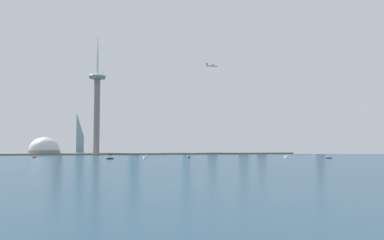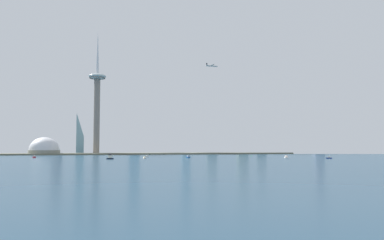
# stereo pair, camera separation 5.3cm
# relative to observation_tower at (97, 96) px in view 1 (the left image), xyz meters

# --- Properties ---
(ground_plane) EXTENTS (6000.00, 6000.00, 0.00)m
(ground_plane) POSITION_rel_observation_tower_xyz_m (238.20, -450.94, -139.70)
(ground_plane) COLOR #1E3B50
(waterfront_pier) EXTENTS (934.42, 49.55, 3.83)m
(waterfront_pier) POSITION_rel_observation_tower_xyz_m (238.20, -15.51, -137.78)
(waterfront_pier) COLOR #72715A
(waterfront_pier) RESTS_ON ground
(observation_tower) EXTENTS (42.09, 42.09, 299.81)m
(observation_tower) POSITION_rel_observation_tower_xyz_m (0.00, 0.00, 0.00)
(observation_tower) COLOR gray
(observation_tower) RESTS_ON ground
(stadium_dome) EXTENTS (71.80, 71.80, 60.00)m
(stadium_dome) POSITION_rel_observation_tower_xyz_m (-118.42, 3.63, -129.67)
(stadium_dome) COLOR gray
(stadium_dome) RESTS_ON ground
(skyscraper_0) EXTENTS (12.98, 19.07, 128.47)m
(skyscraper_0) POSITION_rel_observation_tower_xyz_m (596.27, 20.64, -78.21)
(skyscraper_0) COLOR slate
(skyscraper_0) RESTS_ON ground
(skyscraper_1) EXTENTS (26.39, 12.90, 87.92)m
(skyscraper_1) POSITION_rel_observation_tower_xyz_m (302.44, 66.58, -95.74)
(skyscraper_1) COLOR #9BA294
(skyscraper_1) RESTS_ON ground
(skyscraper_2) EXTENTS (20.11, 24.15, 162.32)m
(skyscraper_2) POSITION_rel_observation_tower_xyz_m (227.03, 49.97, -61.44)
(skyscraper_2) COLOR #99BED3
(skyscraper_2) RESTS_ON ground
(skyscraper_3) EXTENTS (18.85, 13.88, 176.98)m
(skyscraper_3) POSITION_rel_observation_tower_xyz_m (-42.50, 72.76, -53.80)
(skyscraper_3) COLOR #7CA5AD
(skyscraper_3) RESTS_ON ground
(skyscraper_4) EXTENTS (24.99, 15.51, 127.50)m
(skyscraper_4) POSITION_rel_observation_tower_xyz_m (-101.19, 91.77, -75.95)
(skyscraper_4) COLOR slate
(skyscraper_4) RESTS_ON ground
(skyscraper_5) EXTENTS (23.05, 14.06, 75.97)m
(skyscraper_5) POSITION_rel_observation_tower_xyz_m (439.05, 50.14, -105.28)
(skyscraper_5) COLOR gray
(skyscraper_5) RESTS_ON ground
(skyscraper_6) EXTENTS (27.55, 13.31, 162.63)m
(skyscraper_6) POSITION_rel_observation_tower_xyz_m (96.07, 95.18, -60.91)
(skyscraper_6) COLOR #96BBCE
(skyscraper_6) RESTS_ON ground
(skyscraper_7) EXTENTS (26.89, 14.55, 61.58)m
(skyscraper_7) POSITION_rel_observation_tower_xyz_m (576.56, -11.51, -108.91)
(skyscraper_7) COLOR #9E9FBA
(skyscraper_7) RESTS_ON ground
(skyscraper_8) EXTENTS (27.57, 21.07, 96.82)m
(skyscraper_8) POSITION_rel_observation_tower_xyz_m (390.23, 66.91, -92.75)
(skyscraper_8) COLOR gray
(skyscraper_8) RESTS_ON ground
(boat_0) EXTENTS (9.93, 8.49, 10.57)m
(boat_0) POSITION_rel_observation_tower_xyz_m (392.54, -368.63, -138.28)
(boat_0) COLOR navy
(boat_0) RESTS_ON ground
(boat_1) EXTENTS (11.53, 18.86, 7.55)m
(boat_1) POSITION_rel_observation_tower_xyz_m (335.78, -324.60, -138.14)
(boat_1) COLOR white
(boat_1) RESTS_ON ground
(boat_2) EXTENTS (5.21, 7.39, 7.83)m
(boat_2) POSITION_rel_observation_tower_xyz_m (-100.08, -222.64, -138.03)
(boat_2) COLOR #B01A2A
(boat_2) RESTS_ON ground
(boat_3) EXTENTS (11.30, 4.08, 5.06)m
(boat_3) POSITION_rel_observation_tower_xyz_m (32.50, -324.65, -137.88)
(boat_3) COLOR #131F31
(boat_3) RESTS_ON ground
(boat_4) EXTENTS (5.06, 15.38, 4.28)m
(boat_4) POSITION_rel_observation_tower_xyz_m (169.55, -276.99, -138.16)
(boat_4) COLOR navy
(boat_4) RESTS_ON ground
(boat_5) EXTENTS (3.82, 12.49, 4.20)m
(boat_5) POSITION_rel_observation_tower_xyz_m (89.47, -302.29, -138.19)
(boat_5) COLOR beige
(boat_5) RESTS_ON ground
(boat_6) EXTENTS (12.93, 5.57, 4.48)m
(boat_6) POSITION_rel_observation_tower_xyz_m (32.66, -145.47, -138.10)
(boat_6) COLOR white
(boat_6) RESTS_ON ground
(boat_7) EXTENTS (7.17, 5.61, 9.58)m
(boat_7) POSITION_rel_observation_tower_xyz_m (101.55, -211.74, -138.47)
(boat_7) COLOR white
(boat_7) RESTS_ON ground
(channel_buoy_0) EXTENTS (1.63, 1.63, 2.25)m
(channel_buoy_0) POSITION_rel_observation_tower_xyz_m (318.94, -195.74, -138.57)
(channel_buoy_0) COLOR green
(channel_buoy_0) RESTS_ON ground
(airplane) EXTENTS (31.89, 30.53, 8.39)m
(airplane) POSITION_rel_observation_tower_xyz_m (277.49, -33.19, 79.69)
(airplane) COLOR #B9BDBC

